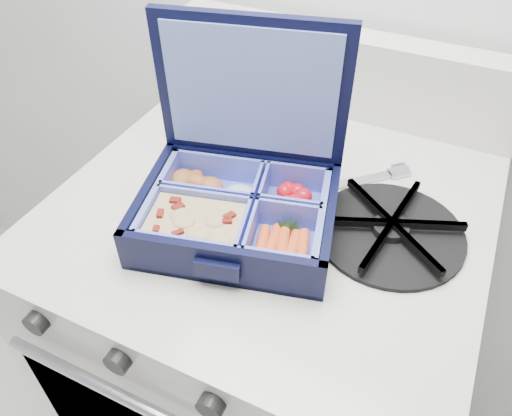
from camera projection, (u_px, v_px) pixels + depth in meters
The scene contains 5 objects.
stove at pixel (271, 360), 0.97m from camera, with size 0.56×0.56×0.85m, color silver, non-canonical shape.
bento_box at pixel (237, 213), 0.61m from camera, with size 0.24×0.18×0.06m, color black, non-canonical shape.
burner_grate at pixel (391, 227), 0.62m from camera, with size 0.19×0.19×0.03m, color black.
burner_grate_rear at pixel (238, 116), 0.81m from camera, with size 0.15×0.15×0.02m, color black.
fork at pixel (342, 184), 0.70m from camera, with size 0.02×0.19×0.01m, color silver, non-canonical shape.
Camera 1 is at (-0.24, 1.22, 1.29)m, focal length 35.00 mm.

